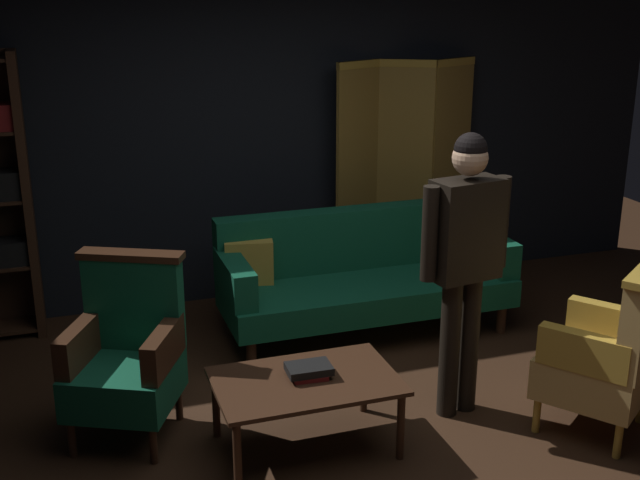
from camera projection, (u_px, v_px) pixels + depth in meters
name	position (u px, v px, depth m)	size (l,w,h in m)	color
ground_plane	(365.00, 440.00, 4.55)	(10.00, 10.00, 0.00)	#331E11
back_wall	(254.00, 126.00, 6.34)	(7.20, 0.10, 2.80)	black
folding_screen	(404.00, 172.00, 6.63)	(1.25, 0.27, 1.90)	olive
velvet_couch	(363.00, 272.00, 5.89)	(2.12, 0.78, 0.88)	#382114
coffee_table	(306.00, 387.00, 4.37)	(1.00, 0.64, 0.42)	#382114
armchair_gilt_accent	(608.00, 353.00, 4.50)	(0.81, 0.81, 1.04)	#B78E33
armchair_wing_left	(127.00, 354.00, 4.50)	(0.77, 0.77, 1.04)	#382114
standing_figure	(465.00, 250.00, 4.56)	(0.58, 0.27, 1.70)	black
book_red_leather	(309.00, 374.00, 4.39)	(0.19, 0.17, 0.02)	maroon
book_black_cloth	(309.00, 369.00, 4.38)	(0.24, 0.17, 0.04)	black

